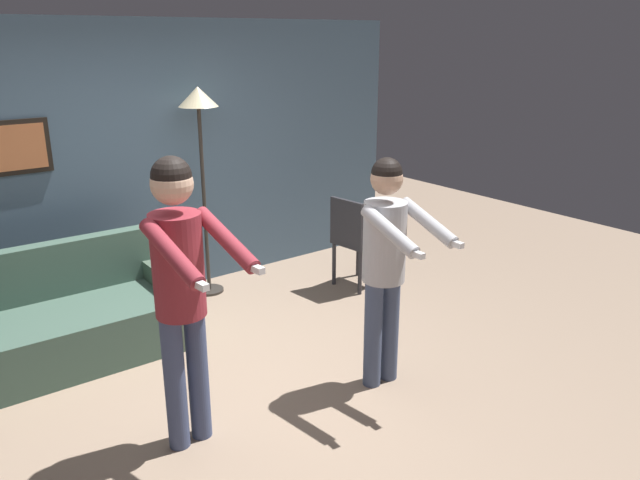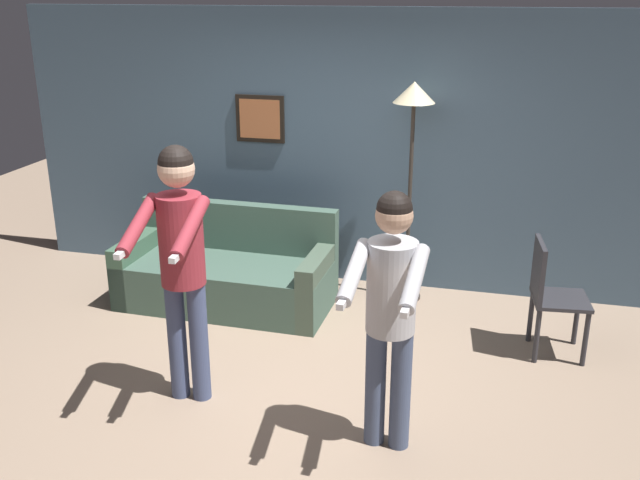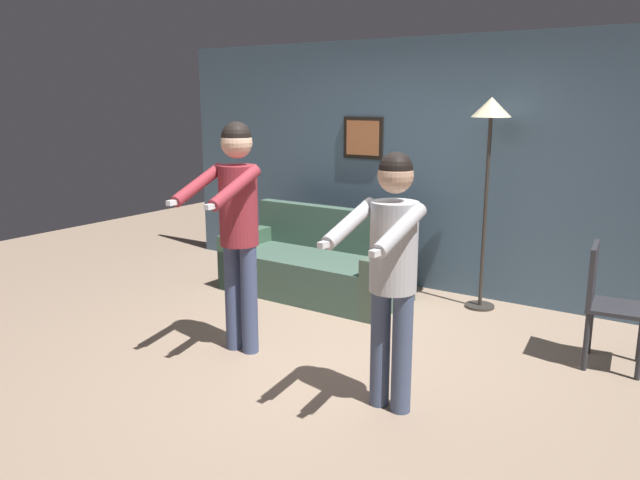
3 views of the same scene
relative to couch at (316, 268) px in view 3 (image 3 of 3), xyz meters
name	(u,v)px [view 3 (image 3 of 3)]	position (x,y,z in m)	size (l,w,h in m)	color
ground_plane	(315,354)	(0.87, -1.33, -0.28)	(12.00, 12.00, 0.00)	gray
back_wall_assembly	(431,167)	(0.86, 0.85, 1.02)	(6.40, 0.09, 2.60)	#465E74
couch	(316,268)	(0.00, 0.00, 0.00)	(1.92, 0.89, 0.87)	#415C4F
torchiere_lamp	(490,130)	(1.57, 0.52, 1.43)	(0.36, 0.36, 2.00)	#332D28
person_standing_left	(237,214)	(0.33, -1.59, 0.85)	(0.47, 0.75, 1.82)	#414D72
person_standing_right	(392,259)	(1.76, -1.79, 0.74)	(0.45, 0.71, 1.68)	#445170
dining_chair_distant	(605,298)	(2.79, -0.27, 0.25)	(0.46, 0.46, 0.93)	#2D2D33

